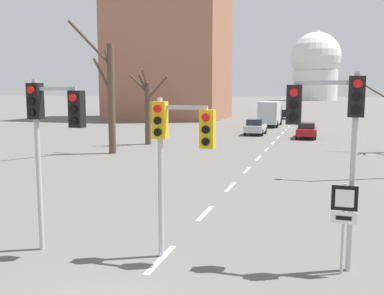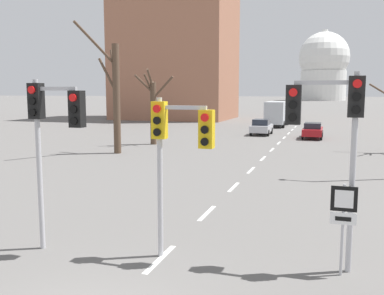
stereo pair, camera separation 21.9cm
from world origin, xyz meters
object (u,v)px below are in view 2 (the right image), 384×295
Objects in this scene: traffic_signal_near_left at (51,123)px; traffic_signal_centre_tall at (176,139)px; sedan_mid_centre at (277,115)px; traffic_signal_near_right at (333,122)px; route_sign_post at (343,214)px; sedan_far_left at (294,114)px; delivery_truck at (277,113)px; sedan_near_left at (261,127)px; sedan_near_right at (313,130)px.

traffic_signal_centre_tall is at bearing 8.21° from traffic_signal_near_left.
traffic_signal_centre_tall reaches higher than sedan_mid_centre.
traffic_signal_near_right is 2.17× the size of route_sign_post.
traffic_signal_near_left reaches higher than sedan_far_left.
sedan_near_left is at bearing -90.87° from delivery_truck.
route_sign_post is at bearing 2.88° from traffic_signal_centre_tall.
sedan_far_left is at bearing 91.75° from traffic_signal_centre_tall.
traffic_signal_centre_tall is 60.35m from sedan_far_left.
route_sign_post reaches higher than sedan_near_right.
sedan_far_left is (-1.84, 60.27, -2.39)m from traffic_signal_centre_tall.
route_sign_post is 55.76m from sedan_mid_centre.
traffic_signal_centre_tall is 0.92× the size of sedan_near_right.
traffic_signal_near_right reaches higher than sedan_far_left.
sedan_near_left is at bearing -87.37° from sedan_mid_centre.
route_sign_post is at bearing -86.51° from sedan_near_right.
sedan_near_right is (5.12, -1.87, -0.04)m from sedan_near_left.
delivery_truck is (0.17, 11.29, 0.88)m from sedan_near_left.
sedan_mid_centre is at bearing -113.13° from sedan_far_left.
route_sign_post is 0.57× the size of sedan_mid_centre.
traffic_signal_near_left is (-7.18, -0.98, -0.11)m from traffic_signal_near_right.
sedan_near_right is at bearing -75.59° from sedan_mid_centre.
traffic_signal_near_left reaches higher than sedan_mid_centre.
traffic_signal_near_left is 33.97m from sedan_near_left.
sedan_near_right is 0.64× the size of delivery_truck.
route_sign_post is 60.36m from sedan_far_left.
traffic_signal_near_left is 32.59m from sedan_near_right.
sedan_near_left is at bearing 101.97° from route_sign_post.
traffic_signal_centre_tall is at bearing -172.66° from traffic_signal_near_right.
traffic_signal_near_right is 1.17× the size of sedan_near_left.
route_sign_post is at bearing -40.83° from traffic_signal_near_right.
delivery_truck is at bearing 98.77° from route_sign_post.
delivery_truck is (-2.75, 44.66, -1.48)m from traffic_signal_centre_tall.
route_sign_post reaches higher than sedan_far_left.
traffic_signal_near_right is at bearing -81.59° from delivery_truck.
sedan_near_left is 26.92m from sedan_far_left.
traffic_signal_near_left is at bearing -171.79° from traffic_signal_centre_tall.
delivery_truck is at bearing 93.52° from traffic_signal_centre_tall.
delivery_truck is (-6.86, 44.45, 0.19)m from route_sign_post.
traffic_signal_near_right is 0.67× the size of delivery_truck.
route_sign_post reaches higher than sedan_near_left.
route_sign_post is at bearing -84.34° from sedan_far_left.
sedan_mid_centre is (-7.72, 54.89, -2.80)m from traffic_signal_near_right.
traffic_signal_centre_tall is 0.59× the size of delivery_truck.
sedan_far_left is (-5.95, 60.06, -0.72)m from route_sign_post.
delivery_truck is at bearing 89.13° from sedan_near_left.
sedan_far_left is at bearing 95.66° from route_sign_post.
sedan_near_right is 24.65m from sedan_mid_centre.
sedan_near_right is at bearing 85.99° from traffic_signal_centre_tall.
traffic_signal_centre_tall is at bearing -88.25° from sedan_far_left.
sedan_near_left is (-7.03, 33.16, -0.69)m from route_sign_post.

